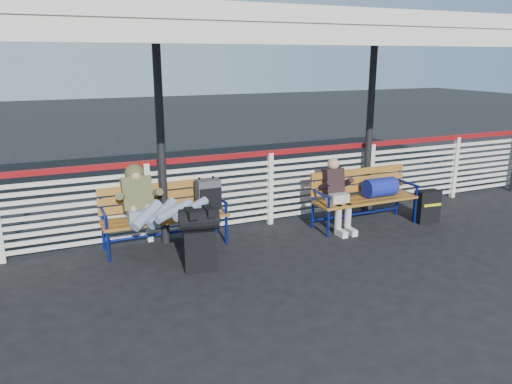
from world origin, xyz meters
name	(u,v)px	position (x,y,z in m)	size (l,w,h in m)	color
ground	(331,266)	(0.00, 0.00, 0.00)	(60.00, 60.00, 0.00)	black
fence	(270,185)	(0.00, 1.90, 0.66)	(12.08, 0.08, 1.24)	silver
canopy	(305,29)	(0.00, 0.87, 3.04)	(12.60, 3.60, 3.16)	silver
luggage_stack	(199,237)	(-1.63, 0.59, 0.45)	(0.55, 0.38, 0.83)	black
bench_left	(179,205)	(-1.61, 1.62, 0.60)	(1.80, 0.56, 0.95)	#A2641F
bench_right	(371,190)	(1.50, 1.23, 0.58)	(1.80, 0.56, 0.92)	#A2641F
traveler_man	(160,207)	(-1.98, 1.26, 0.71)	(0.93, 1.59, 0.77)	#8695B5
companion_person	(337,194)	(0.84, 1.21, 0.60)	(0.32, 0.66, 1.15)	#AFAA9F
suitcase_side	(427,206)	(2.44, 0.91, 0.27)	(0.41, 0.27, 0.55)	black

